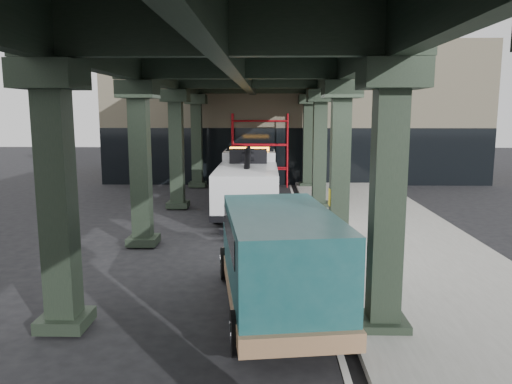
# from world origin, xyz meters

# --- Properties ---
(ground) EXTENTS (90.00, 90.00, 0.00)m
(ground) POSITION_xyz_m (0.00, 0.00, 0.00)
(ground) COLOR black
(ground) RESTS_ON ground
(sidewalk) EXTENTS (5.00, 40.00, 0.15)m
(sidewalk) POSITION_xyz_m (4.50, 2.00, 0.07)
(sidewalk) COLOR gray
(sidewalk) RESTS_ON ground
(lane_stripe) EXTENTS (0.12, 38.00, 0.01)m
(lane_stripe) POSITION_xyz_m (1.70, 2.00, 0.01)
(lane_stripe) COLOR silver
(lane_stripe) RESTS_ON ground
(viaduct) EXTENTS (7.40, 32.00, 6.40)m
(viaduct) POSITION_xyz_m (-0.40, 2.00, 5.46)
(viaduct) COLOR black
(viaduct) RESTS_ON ground
(building) EXTENTS (22.00, 10.00, 8.00)m
(building) POSITION_xyz_m (2.00, 20.00, 4.00)
(building) COLOR #C6B793
(building) RESTS_ON ground
(scaffolding) EXTENTS (3.08, 0.88, 4.00)m
(scaffolding) POSITION_xyz_m (0.00, 14.64, 2.11)
(scaffolding) COLOR red
(scaffolding) RESTS_ON ground
(tow_truck) EXTENTS (2.54, 8.21, 2.68)m
(tow_truck) POSITION_xyz_m (-0.37, 7.49, 1.31)
(tow_truck) COLOR black
(tow_truck) RESTS_ON ground
(towed_van) EXTENTS (2.78, 5.62, 2.19)m
(towed_van) POSITION_xyz_m (0.66, -3.11, 1.18)
(towed_van) COLOR #134346
(towed_van) RESTS_ON ground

